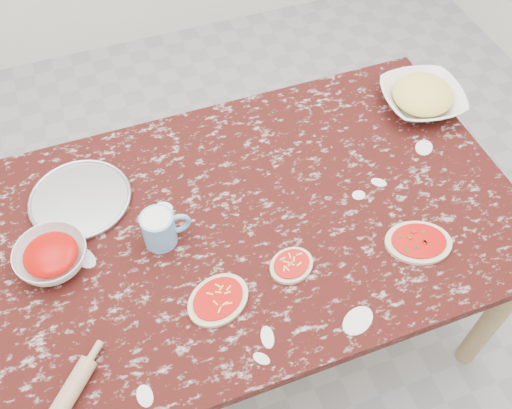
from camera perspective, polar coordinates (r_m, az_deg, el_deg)
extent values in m
plane|color=gray|center=(2.34, 0.00, -11.88)|extent=(4.00, 4.00, 0.00)
cube|color=black|center=(1.70, 0.00, -1.42)|extent=(1.60, 1.00, 0.04)
cube|color=tan|center=(1.75, 0.00, -2.56)|extent=(1.50, 0.90, 0.08)
cylinder|color=tan|center=(2.12, 23.20, -10.41)|extent=(0.07, 0.07, 0.71)
cylinder|color=tan|center=(2.25, -21.46, -3.89)|extent=(0.07, 0.07, 0.71)
cylinder|color=tan|center=(2.46, 12.50, 5.76)|extent=(0.07, 0.07, 0.71)
cylinder|color=#B2B2B7|center=(1.80, -17.50, 0.47)|extent=(0.32, 0.32, 0.01)
imported|color=white|center=(1.67, -20.12, -5.05)|extent=(0.24, 0.24, 0.06)
imported|color=white|center=(2.06, 16.54, 10.32)|extent=(0.31, 0.31, 0.07)
cylinder|color=#65A2D9|center=(1.61, -9.90, -2.51)|extent=(0.10, 0.10, 0.11)
torus|color=#65A2D9|center=(1.61, -7.99, -1.96)|extent=(0.08, 0.02, 0.08)
cylinder|color=silver|center=(1.58, -10.09, -1.71)|extent=(0.08, 0.08, 0.01)
ellipsoid|color=beige|center=(1.53, -3.89, -9.71)|extent=(0.22, 0.20, 0.01)
ellipsoid|color=red|center=(1.52, -3.90, -9.57)|extent=(0.18, 0.16, 0.00)
ellipsoid|color=beige|center=(1.58, 3.64, -6.24)|extent=(0.16, 0.14, 0.01)
ellipsoid|color=red|center=(1.58, 3.65, -6.09)|extent=(0.13, 0.12, 0.00)
ellipsoid|color=beige|center=(1.69, 16.24, -3.76)|extent=(0.23, 0.20, 0.01)
ellipsoid|color=red|center=(1.68, 16.31, -3.60)|extent=(0.19, 0.16, 0.00)
cylinder|color=tan|center=(1.48, -19.08, -18.67)|extent=(0.19, 0.20, 0.05)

